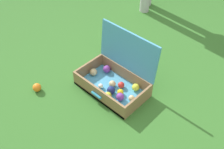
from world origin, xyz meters
The scene contains 3 objects.
ground_plane centered at (0.00, 0.00, 0.00)m, with size 16.00×16.00×0.00m, color #336B28.
open_suitcase centered at (-0.06, -0.02, 0.12)m, with size 0.63×0.44×0.52m.
stray_ball_on_grass centered at (-0.55, -0.54, 0.04)m, with size 0.08×0.08×0.08m, color orange.
Camera 1 is at (1.09, -1.29, 1.75)m, focal length 42.45 mm.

